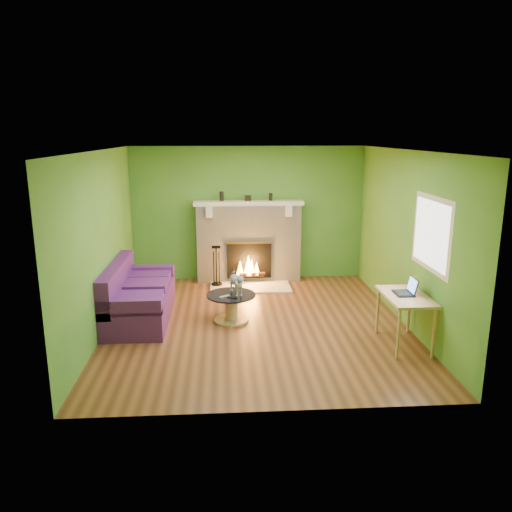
{
  "coord_description": "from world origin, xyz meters",
  "views": [
    {
      "loc": [
        -0.49,
        -7.16,
        2.84
      ],
      "look_at": [
        0.01,
        0.4,
        0.96
      ],
      "focal_mm": 35.0,
      "sensor_mm": 36.0,
      "label": 1
    }
  ],
  "objects": [
    {
      "name": "wall_left",
      "position": [
        -2.25,
        0.0,
        1.3
      ],
      "size": [
        0.0,
        5.0,
        5.0
      ],
      "primitive_type": "plane",
      "rotation": [
        1.57,
        0.0,
        1.57
      ],
      "color": "#417E29",
      "rests_on": "floor"
    },
    {
      "name": "mantel",
      "position": [
        0.0,
        2.3,
        1.54
      ],
      "size": [
        2.1,
        0.28,
        0.08
      ],
      "primitive_type": "cube",
      "color": "silver",
      "rests_on": "fireplace"
    },
    {
      "name": "wall_right",
      "position": [
        2.25,
        0.0,
        1.3
      ],
      "size": [
        0.0,
        5.0,
        5.0
      ],
      "primitive_type": "plane",
      "rotation": [
        1.57,
        0.0,
        -1.57
      ],
      "color": "#417E29",
      "rests_on": "floor"
    },
    {
      "name": "mantel_vase_left",
      "position": [
        -0.51,
        2.33,
        1.67
      ],
      "size": [
        0.08,
        0.08,
        0.18
      ],
      "primitive_type": "cylinder",
      "color": "black",
      "rests_on": "mantel"
    },
    {
      "name": "mantel_vase_right",
      "position": [
        0.43,
        2.33,
        1.65
      ],
      "size": [
        0.07,
        0.07,
        0.14
      ],
      "primitive_type": "cylinder",
      "color": "black",
      "rests_on": "mantel"
    },
    {
      "name": "coffee_table",
      "position": [
        -0.39,
        0.13,
        0.25
      ],
      "size": [
        0.76,
        0.76,
        0.43
      ],
      "color": "tan",
      "rests_on": "floor"
    },
    {
      "name": "remote_silver",
      "position": [
        -0.49,
        0.01,
        0.44
      ],
      "size": [
        0.16,
        0.14,
        0.02
      ],
      "primitive_type": "cube",
      "rotation": [
        0.0,
        0.0,
        0.63
      ],
      "color": "gray",
      "rests_on": "coffee_table"
    },
    {
      "name": "cat",
      "position": [
        -0.31,
        0.18,
        0.6
      ],
      "size": [
        0.34,
        0.59,
        0.35
      ],
      "primitive_type": null,
      "rotation": [
        0.0,
        0.0,
        0.27
      ],
      "color": "slate",
      "rests_on": "coffee_table"
    },
    {
      "name": "fireplace",
      "position": [
        0.0,
        2.32,
        0.77
      ],
      "size": [
        2.1,
        0.46,
        1.58
      ],
      "color": "beige",
      "rests_on": "floor"
    },
    {
      "name": "hearth",
      "position": [
        0.0,
        1.8,
        0.01
      ],
      "size": [
        1.5,
        0.75,
        0.03
      ],
      "primitive_type": "cube",
      "color": "beige",
      "rests_on": "floor"
    },
    {
      "name": "fire_tools",
      "position": [
        -0.63,
        1.95,
        0.41
      ],
      "size": [
        0.2,
        0.2,
        0.77
      ],
      "primitive_type": null,
      "color": "black",
      "rests_on": "hearth"
    },
    {
      "name": "window_pane",
      "position": [
        2.23,
        -0.9,
        1.55
      ],
      "size": [
        0.0,
        1.06,
        1.06
      ],
      "primitive_type": "plane",
      "rotation": [
        1.57,
        0.0,
        -1.57
      ],
      "color": "white",
      "rests_on": "wall_right"
    },
    {
      "name": "wall_back",
      "position": [
        0.0,
        2.5,
        1.3
      ],
      "size": [
        5.0,
        0.0,
        5.0
      ],
      "primitive_type": "plane",
      "rotation": [
        1.57,
        0.0,
        0.0
      ],
      "color": "#417E29",
      "rests_on": "floor"
    },
    {
      "name": "floor",
      "position": [
        0.0,
        0.0,
        0.0
      ],
      "size": [
        5.0,
        5.0,
        0.0
      ],
      "primitive_type": "plane",
      "color": "#582E19",
      "rests_on": "ground"
    },
    {
      "name": "mantel_box",
      "position": [
        -0.01,
        2.33,
        1.63
      ],
      "size": [
        0.12,
        0.08,
        0.1
      ],
      "primitive_type": "cube",
      "color": "black",
      "rests_on": "mantel"
    },
    {
      "name": "ceiling",
      "position": [
        0.0,
        0.0,
        2.6
      ],
      "size": [
        5.0,
        5.0,
        0.0
      ],
      "primitive_type": "plane",
      "rotation": [
        3.14,
        0.0,
        0.0
      ],
      "color": "white",
      "rests_on": "wall_back"
    },
    {
      "name": "desk",
      "position": [
        1.95,
        -0.93,
        0.63
      ],
      "size": [
        0.56,
        0.97,
        0.72
      ],
      "color": "tan",
      "rests_on": "floor"
    },
    {
      "name": "window_frame",
      "position": [
        2.24,
        -0.9,
        1.55
      ],
      "size": [
        0.0,
        1.2,
        1.2
      ],
      "primitive_type": "plane",
      "rotation": [
        1.57,
        0.0,
        -1.57
      ],
      "color": "silver",
      "rests_on": "wall_right"
    },
    {
      "name": "sofa",
      "position": [
        -1.86,
        0.34,
        0.34
      ],
      "size": [
        0.89,
        1.97,
        0.88
      ],
      "color": "#4D195F",
      "rests_on": "floor"
    },
    {
      "name": "wall_front",
      "position": [
        0.0,
        -2.5,
        1.3
      ],
      "size": [
        5.0,
        0.0,
        5.0
      ],
      "primitive_type": "plane",
      "rotation": [
        -1.57,
        0.0,
        0.0
      ],
      "color": "#417E29",
      "rests_on": "floor"
    },
    {
      "name": "remote_black",
      "position": [
        -0.37,
        -0.05,
        0.44
      ],
      "size": [
        0.16,
        0.12,
        0.02
      ],
      "primitive_type": "cube",
      "rotation": [
        0.0,
        0.0,
        -0.53
      ],
      "color": "black",
      "rests_on": "coffee_table"
    },
    {
      "name": "laptop",
      "position": [
        1.93,
        -0.88,
        0.83
      ],
      "size": [
        0.27,
        0.31,
        0.23
      ],
      "primitive_type": null,
      "rotation": [
        0.0,
        0.0,
        -0.01
      ],
      "color": "black",
      "rests_on": "desk"
    }
  ]
}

